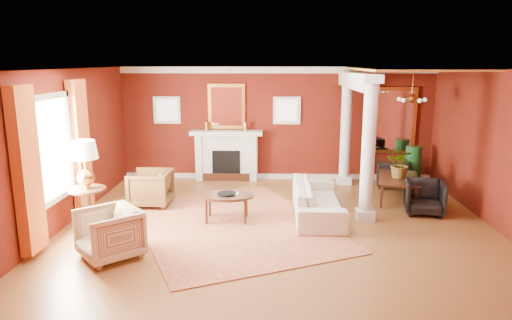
{
  "coord_description": "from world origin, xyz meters",
  "views": [
    {
      "loc": [
        -0.15,
        -8.25,
        3.04
      ],
      "look_at": [
        -0.44,
        0.44,
        1.15
      ],
      "focal_mm": 32.0,
      "sensor_mm": 36.0,
      "label": 1
    }
  ],
  "objects_px": {
    "armchair_stripe": "(109,231)",
    "coffee_table": "(227,197)",
    "sofa": "(318,194)",
    "armchair_leopard": "(150,186)",
    "side_table": "(85,169)",
    "dining_table": "(399,182)"
  },
  "relations": [
    {
      "from": "sofa",
      "to": "armchair_stripe",
      "type": "bearing_deg",
      "value": 121.89
    },
    {
      "from": "side_table",
      "to": "dining_table",
      "type": "bearing_deg",
      "value": 17.48
    },
    {
      "from": "dining_table",
      "to": "armchair_leopard",
      "type": "bearing_deg",
      "value": 109.37
    },
    {
      "from": "sofa",
      "to": "armchair_leopard",
      "type": "height_order",
      "value": "sofa"
    },
    {
      "from": "armchair_stripe",
      "to": "coffee_table",
      "type": "height_order",
      "value": "armchair_stripe"
    },
    {
      "from": "sofa",
      "to": "armchair_stripe",
      "type": "relative_size",
      "value": 2.61
    },
    {
      "from": "armchair_stripe",
      "to": "side_table",
      "type": "height_order",
      "value": "side_table"
    },
    {
      "from": "sofa",
      "to": "dining_table",
      "type": "relative_size",
      "value": 1.53
    },
    {
      "from": "coffee_table",
      "to": "armchair_stripe",
      "type": "bearing_deg",
      "value": -133.4
    },
    {
      "from": "armchair_stripe",
      "to": "side_table",
      "type": "relative_size",
      "value": 0.53
    },
    {
      "from": "armchair_stripe",
      "to": "dining_table",
      "type": "height_order",
      "value": "armchair_stripe"
    },
    {
      "from": "sofa",
      "to": "coffee_table",
      "type": "height_order",
      "value": "sofa"
    },
    {
      "from": "side_table",
      "to": "armchair_leopard",
      "type": "bearing_deg",
      "value": 60.64
    },
    {
      "from": "coffee_table",
      "to": "dining_table",
      "type": "xyz_separation_m",
      "value": [
        3.7,
        1.46,
        -0.06
      ]
    },
    {
      "from": "sofa",
      "to": "dining_table",
      "type": "height_order",
      "value": "sofa"
    },
    {
      "from": "side_table",
      "to": "armchair_stripe",
      "type": "bearing_deg",
      "value": -56.74
    },
    {
      "from": "dining_table",
      "to": "side_table",
      "type": "bearing_deg",
      "value": 120.96
    },
    {
      "from": "armchair_leopard",
      "to": "sofa",
      "type": "bearing_deg",
      "value": 82.26
    },
    {
      "from": "sofa",
      "to": "armchair_leopard",
      "type": "distance_m",
      "value": 3.54
    },
    {
      "from": "sofa",
      "to": "side_table",
      "type": "relative_size",
      "value": 1.39
    },
    {
      "from": "sofa",
      "to": "dining_table",
      "type": "xyz_separation_m",
      "value": [
        1.92,
        1.12,
        -0.03
      ]
    },
    {
      "from": "armchair_stripe",
      "to": "coffee_table",
      "type": "bearing_deg",
      "value": 95.57
    }
  ]
}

